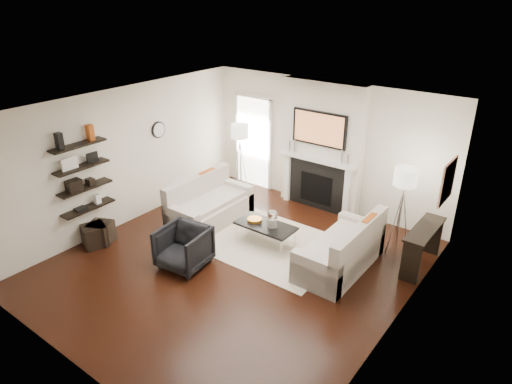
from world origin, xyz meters
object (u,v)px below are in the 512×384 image
Objects in this scene: loveseat_left_base at (211,212)px; armchair at (183,246)px; lamp_right_shade at (406,177)px; ottoman_near at (101,233)px; coffee_table at (266,226)px; loveseat_right_base at (339,257)px; lamp_left_shade at (240,131)px.

armchair is (0.71, -1.46, 0.18)m from loveseat_left_base.
ottoman_near is at bearing -146.31° from lamp_right_shade.
loveseat_left_base is 4.50× the size of ottoman_near.
lamp_right_shade is (2.01, 1.25, 1.05)m from coffee_table.
loveseat_left_base is 1.63m from armchair.
ottoman_near is at bearing -154.19° from loveseat_right_base.
coffee_table is (-1.44, -0.15, 0.19)m from loveseat_right_base.
armchair is 3.93m from lamp_right_shade.
armchair reaches higher than loveseat_right_base.
lamp_left_shade is at bearing 139.28° from coffee_table.
lamp_right_shade reaches higher than loveseat_left_base.
lamp_left_shade and lamp_right_shade have the same top height.
lamp_right_shade is at bearing -5.52° from lamp_left_shade.
lamp_right_shade is at bearing 62.50° from loveseat_right_base.
lamp_left_shade reaches higher than coffee_table.
lamp_left_shade is at bearing 106.87° from loveseat_left_base.
lamp_left_shade is at bearing 155.99° from loveseat_right_base.
loveseat_right_base is 4.38m from ottoman_near.
lamp_left_shade is at bearing 79.63° from ottoman_near.
loveseat_left_base is at bearing 177.38° from coffee_table.
lamp_right_shade reaches higher than armchair.
loveseat_left_base is 4.50× the size of lamp_right_shade.
loveseat_left_base is 3.83m from lamp_right_shade.
ottoman_near is (-2.51, -1.76, -0.20)m from coffee_table.
coffee_table is at bearing -40.72° from lamp_left_shade.
ottoman_near is (-0.62, -3.39, -1.25)m from lamp_left_shade.
lamp_left_shade is 1.00× the size of lamp_right_shade.
coffee_table is 2.75× the size of lamp_right_shade.
loveseat_left_base is at bearing -160.92° from lamp_right_shade.
ottoman_near is (-1.09, -1.83, -0.01)m from loveseat_left_base.
armchair is at bearing -135.76° from lamp_right_shade.
loveseat_left_base is at bearing -73.13° from lamp_left_shade.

